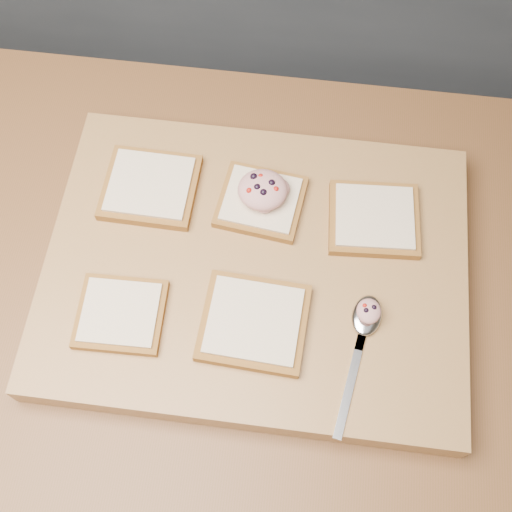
% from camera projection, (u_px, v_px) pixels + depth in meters
% --- Properties ---
extents(ground, '(4.00, 4.00, 0.00)m').
position_uv_depth(ground, '(262.00, 429.00, 1.68)').
color(ground, '#515459').
rests_on(ground, ground).
extents(island_counter, '(2.00, 0.80, 0.90)m').
position_uv_depth(island_counter, '(265.00, 387.00, 1.27)').
color(island_counter, slate).
rests_on(island_counter, ground).
extents(cutting_board, '(0.56, 0.42, 0.04)m').
position_uv_depth(cutting_board, '(256.00, 269.00, 0.87)').
color(cutting_board, '#9F7844').
rests_on(cutting_board, island_counter).
extents(bread_far_left, '(0.13, 0.12, 0.02)m').
position_uv_depth(bread_far_left, '(150.00, 187.00, 0.89)').
color(bread_far_left, '#8D5E24').
rests_on(bread_far_left, cutting_board).
extents(bread_far_center, '(0.12, 0.12, 0.02)m').
position_uv_depth(bread_far_center, '(261.00, 201.00, 0.88)').
color(bread_far_center, '#8D5E24').
rests_on(bread_far_center, cutting_board).
extents(bread_far_right, '(0.13, 0.12, 0.02)m').
position_uv_depth(bread_far_right, '(374.00, 219.00, 0.87)').
color(bread_far_right, '#8D5E24').
rests_on(bread_far_right, cutting_board).
extents(bread_near_left, '(0.11, 0.10, 0.02)m').
position_uv_depth(bread_near_left, '(121.00, 314.00, 0.81)').
color(bread_near_left, '#8D5E24').
rests_on(bread_near_left, cutting_board).
extents(bread_near_center, '(0.14, 0.13, 0.02)m').
position_uv_depth(bread_near_center, '(254.00, 322.00, 0.80)').
color(bread_near_center, '#8D5E24').
rests_on(bread_near_center, cutting_board).
extents(tuna_salad_dollop, '(0.07, 0.06, 0.03)m').
position_uv_depth(tuna_salad_dollop, '(263.00, 190.00, 0.86)').
color(tuna_salad_dollop, tan).
rests_on(tuna_salad_dollop, bread_far_center).
extents(spoon, '(0.05, 0.19, 0.01)m').
position_uv_depth(spoon, '(364.00, 325.00, 0.80)').
color(spoon, silver).
rests_on(spoon, cutting_board).
extents(spoon_salad, '(0.03, 0.03, 0.02)m').
position_uv_depth(spoon_salad, '(369.00, 311.00, 0.80)').
color(spoon_salad, tan).
rests_on(spoon_salad, spoon).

